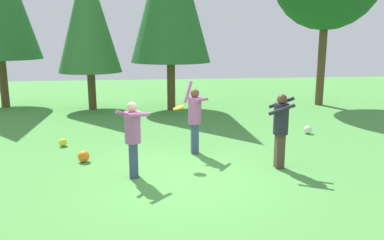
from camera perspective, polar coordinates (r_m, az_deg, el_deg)
The scene contains 9 objects.
ground_plane at distance 8.55m, azimuth -1.76°, elevation -8.18°, with size 40.00×40.00×0.00m, color #4C9342.
person_thrower at distance 9.87m, azimuth 0.41°, elevation 0.71°, with size 0.68×0.68×1.87m.
person_catcher at distance 8.24m, azimuth -8.79°, elevation -1.96°, with size 0.74×0.73×1.66m.
person_bystander at distance 8.96m, azimuth 13.04°, elevation -0.66°, with size 0.71×0.64×1.73m.
frisbee at distance 9.14m, azimuth -2.03°, elevation 1.84°, with size 0.31×0.32×0.11m.
ball_orange at distance 9.74m, azimuth -15.78°, elevation -5.22°, with size 0.28×0.28×0.28m, color orange.
ball_yellow at distance 11.29m, azimuth -18.61°, elevation -3.17°, with size 0.23×0.23×0.23m, color yellow.
ball_white at distance 12.64m, azimuth 16.79°, elevation -1.39°, with size 0.25×0.25×0.25m, color white.
tree_left at distance 16.56m, azimuth -15.20°, elevation 14.71°, with size 2.57×2.57×6.14m.
Camera 1 is at (-0.75, -7.99, 2.96)m, focal length 35.95 mm.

